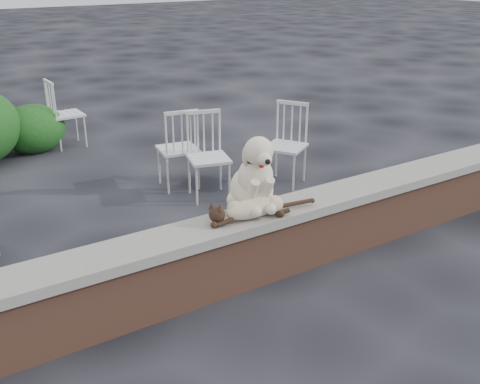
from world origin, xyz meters
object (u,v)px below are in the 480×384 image
cat (254,206)px  chair_d (285,145)px  chair_c (178,148)px  chair_b (209,157)px  dog (252,170)px  chair_e (66,113)px

cat → chair_d: 2.24m
chair_d → chair_c: (-1.08, 0.59, 0.00)m
chair_b → cat: bearing=-93.2°
cat → chair_c: (0.45, 2.21, -0.20)m
chair_d → chair_c: same height
dog → cat: size_ratio=0.59×
cat → chair_e: (-0.15, 4.43, -0.20)m
chair_e → chair_c: (0.60, -2.22, 0.00)m
chair_c → chair_b: bearing=115.2°
cat → chair_c: chair_c is taller
cat → dog: bearing=73.6°
chair_b → chair_d: same height
dog → chair_d: 2.11m
chair_b → chair_d: size_ratio=1.00×
chair_b → chair_e: 2.79m
cat → chair_c: size_ratio=1.17×
cat → chair_d: size_ratio=1.17×
chair_d → chair_e: bearing=179.2°
chair_b → chair_d: bearing=8.4°
chair_b → chair_e: (-0.73, 2.69, 0.00)m
chair_c → cat: bearing=88.1°
chair_d → cat: bearing=-75.0°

